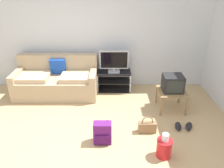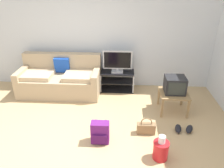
{
  "view_description": "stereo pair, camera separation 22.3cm",
  "coord_description": "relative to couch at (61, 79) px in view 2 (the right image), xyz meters",
  "views": [
    {
      "loc": [
        0.65,
        -2.85,
        2.52
      ],
      "look_at": [
        0.64,
        0.93,
        0.72
      ],
      "focal_mm": 35.09,
      "sensor_mm": 36.0,
      "label": 1
    },
    {
      "loc": [
        0.87,
        -2.85,
        2.52
      ],
      "look_at": [
        0.64,
        0.93,
        0.72
      ],
      "focal_mm": 35.09,
      "sensor_mm": 36.0,
      "label": 2
    }
  ],
  "objects": [
    {
      "name": "handbag",
      "position": [
        1.96,
        -1.5,
        -0.23
      ],
      "size": [
        0.33,
        0.12,
        0.33
      ],
      "rotation": [
        0.0,
        0.0,
        -0.53
      ],
      "color": "olive",
      "rests_on": "ground_plane"
    },
    {
      "name": "flat_tv",
      "position": [
        1.37,
        0.2,
        0.41
      ],
      "size": [
        0.69,
        0.22,
        0.54
      ],
      "color": "#B2B2B7",
      "rests_on": "tv_stand"
    },
    {
      "name": "tv_stand",
      "position": [
        1.37,
        0.22,
        -0.1
      ],
      "size": [
        0.82,
        0.44,
        0.48
      ],
      "color": "black",
      "rests_on": "ground_plane"
    },
    {
      "name": "cleaning_bucket",
      "position": [
        2.13,
        -2.1,
        -0.16
      ],
      "size": [
        0.25,
        0.25,
        0.42
      ],
      "color": "red",
      "rests_on": "ground_plane"
    },
    {
      "name": "ground_plane",
      "position": [
        0.67,
        -1.89,
        -0.35
      ],
      "size": [
        9.0,
        9.8,
        0.02
      ],
      "primitive_type": "cube",
      "color": "tan"
    },
    {
      "name": "crt_tv",
      "position": [
        2.57,
        -0.69,
        0.26
      ],
      "size": [
        0.41,
        0.37,
        0.34
      ],
      "color": "#232326",
      "rests_on": "side_table"
    },
    {
      "name": "couch",
      "position": [
        0.0,
        0.0,
        0.0
      ],
      "size": [
        1.91,
        0.88,
        0.91
      ],
      "color": "tan",
      "rests_on": "ground_plane"
    },
    {
      "name": "side_table",
      "position": [
        2.57,
        -0.7,
        0.03
      ],
      "size": [
        0.57,
        0.57,
        0.43
      ],
      "color": "#9E7A4C",
      "rests_on": "ground_plane"
    },
    {
      "name": "wall_back",
      "position": [
        0.67,
        0.56,
        1.01
      ],
      "size": [
        9.0,
        0.1,
        2.7
      ],
      "primitive_type": "cube",
      "color": "silver",
      "rests_on": "ground_plane"
    },
    {
      "name": "sneakers_pair",
      "position": [
        2.66,
        -1.39,
        -0.3
      ],
      "size": [
        0.39,
        0.28,
        0.09
      ],
      "color": "black",
      "rests_on": "ground_plane"
    },
    {
      "name": "backpack",
      "position": [
        1.16,
        -1.78,
        -0.15
      ],
      "size": [
        0.3,
        0.24,
        0.39
      ],
      "rotation": [
        0.0,
        0.0,
        0.08
      ],
      "color": "#661E70",
      "rests_on": "ground_plane"
    }
  ]
}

